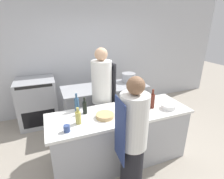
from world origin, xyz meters
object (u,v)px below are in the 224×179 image
(bottle_vinegar, at_px, (152,101))
(bottle_cooking_oil, at_px, (141,98))
(chef_at_stove, at_px, (102,98))
(bottle_wine, at_px, (77,104))
(cup, at_px, (67,128))
(stockpot, at_px, (129,77))
(bottle_water, at_px, (147,105))
(bowl_prep_small, at_px, (105,116))
(chef_at_prep_near, at_px, (133,141))
(bowl_ceramic_blue, at_px, (134,106))
(bottle_sauce, at_px, (78,117))
(bowl_mixing_large, at_px, (168,107))
(bottle_olive_oil, at_px, (85,107))
(oven_range, at_px, (38,102))

(bottle_vinegar, xyz_separation_m, bottle_cooking_oil, (-0.05, 0.24, -0.04))
(chef_at_stove, distance_m, bottle_wine, 0.60)
(bottle_wine, height_order, cup, bottle_wine)
(chef_at_stove, xyz_separation_m, bottle_cooking_oil, (0.58, -0.40, 0.06))
(stockpot, bearing_deg, bottle_water, -104.41)
(bottle_cooking_oil, height_order, bottle_water, bottle_water)
(chef_at_stove, relative_size, bowl_prep_small, 6.81)
(chef_at_prep_near, bearing_deg, bottle_water, -41.07)
(bowl_ceramic_blue, distance_m, stockpot, 1.34)
(bowl_prep_small, height_order, stockpot, stockpot)
(chef_at_prep_near, height_order, bottle_sauce, chef_at_prep_near)
(bowl_mixing_large, bearing_deg, bowl_prep_small, 174.17)
(bottle_olive_oil, xyz_separation_m, bottle_sauce, (-0.15, -0.25, -0.01))
(bowl_prep_small, distance_m, cup, 0.58)
(oven_range, height_order, bowl_prep_small, oven_range)
(bowl_prep_small, distance_m, bowl_ceramic_blue, 0.55)
(oven_range, bearing_deg, bowl_prep_small, -61.32)
(bottle_olive_oil, distance_m, cup, 0.50)
(bottle_olive_oil, distance_m, bowl_mixing_large, 1.32)
(bottle_vinegar, relative_size, bottle_sauce, 1.32)
(bottle_olive_oil, height_order, bowl_prep_small, bottle_olive_oil)
(chef_at_stove, distance_m, bottle_cooking_oil, 0.70)
(chef_at_stove, bearing_deg, bottle_water, 24.14)
(bowl_prep_small, relative_size, cup, 3.01)
(bowl_mixing_large, bearing_deg, bottle_sauce, 176.63)
(chef_at_stove, xyz_separation_m, bowl_ceramic_blue, (0.36, -0.55, 0.01))
(stockpot, bearing_deg, cup, -136.85)
(bottle_wine, bearing_deg, chef_at_prep_near, -61.36)
(chef_at_prep_near, bearing_deg, bottle_sauce, 49.26)
(bottle_olive_oil, relative_size, bottle_cooking_oil, 1.26)
(bottle_vinegar, distance_m, bowl_ceramic_blue, 0.30)
(chef_at_prep_near, distance_m, bowl_mixing_large, 0.99)
(bottle_sauce, relative_size, stockpot, 0.77)
(bottle_wine, height_order, bottle_water, bottle_wine)
(bottle_sauce, distance_m, bowl_ceramic_blue, 0.94)
(oven_range, distance_m, bottle_cooking_oil, 2.34)
(bottle_vinegar, bearing_deg, bottle_olive_oil, 168.71)
(bottle_water, bearing_deg, bowl_mixing_large, -14.95)
(bottle_wine, bearing_deg, bottle_vinegar, -16.47)
(bottle_sauce, distance_m, bowl_mixing_large, 1.43)
(bottle_sauce, bearing_deg, bowl_mixing_large, -3.37)
(cup, bearing_deg, chef_at_stove, 47.82)
(oven_range, bearing_deg, stockpot, -11.92)
(bottle_wine, xyz_separation_m, bowl_mixing_large, (1.37, -0.46, -0.08))
(oven_range, relative_size, bottle_olive_oil, 4.02)
(bottle_vinegar, bearing_deg, bottle_sauce, -178.18)
(bottle_wine, distance_m, stockpot, 1.70)
(bowl_mixing_large, distance_m, bowl_prep_small, 1.04)
(bottle_vinegar, relative_size, bottle_wine, 1.10)
(bottle_vinegar, distance_m, bowl_prep_small, 0.81)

